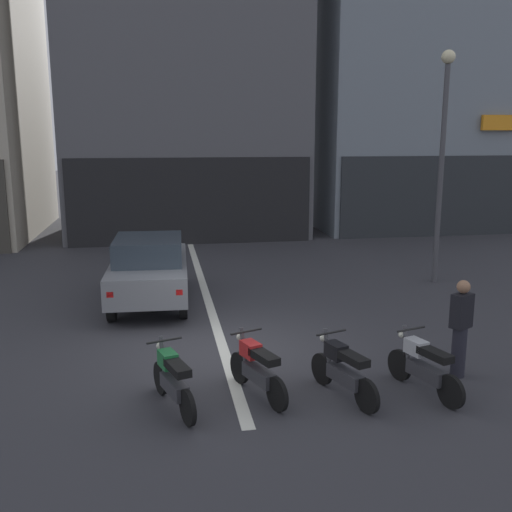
# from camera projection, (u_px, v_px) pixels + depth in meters

# --- Properties ---
(ground_plane) EXTENTS (120.00, 120.00, 0.00)m
(ground_plane) POSITION_uv_depth(u_px,v_px,m) (224.00, 352.00, 10.90)
(ground_plane) COLOR #333338
(lane_centre_line) EXTENTS (0.20, 18.00, 0.01)m
(lane_centre_line) POSITION_uv_depth(u_px,v_px,m) (200.00, 277.00, 16.69)
(lane_centre_line) COLOR silver
(lane_centre_line) RESTS_ON ground
(building_mid_block) EXTENTS (9.33, 7.56, 17.48)m
(building_mid_block) POSITION_uv_depth(u_px,v_px,m) (182.00, 16.00, 23.54)
(building_mid_block) COLOR #56565B
(building_mid_block) RESTS_ON ground
(car_grey_crossing_near) EXTENTS (1.91, 4.16, 1.64)m
(car_grey_crossing_near) POSITION_uv_depth(u_px,v_px,m) (149.00, 268.00, 13.85)
(car_grey_crossing_near) COLOR black
(car_grey_crossing_near) RESTS_ON ground
(street_lamp) EXTENTS (0.36, 0.36, 6.15)m
(street_lamp) POSITION_uv_depth(u_px,v_px,m) (443.00, 143.00, 15.35)
(street_lamp) COLOR #47474C
(street_lamp) RESTS_ON ground
(motorcycle_green_row_leftmost) EXTENTS (0.67, 1.61, 0.98)m
(motorcycle_green_row_leftmost) POSITION_uv_depth(u_px,v_px,m) (173.00, 379.00, 8.57)
(motorcycle_green_row_leftmost) COLOR black
(motorcycle_green_row_leftmost) RESTS_ON ground
(motorcycle_red_row_left_mid) EXTENTS (0.71, 1.59, 0.98)m
(motorcycle_red_row_left_mid) POSITION_uv_depth(u_px,v_px,m) (257.00, 368.00, 8.98)
(motorcycle_red_row_left_mid) COLOR black
(motorcycle_red_row_left_mid) RESTS_ON ground
(motorcycle_black_row_centre) EXTENTS (0.68, 1.61, 0.98)m
(motorcycle_black_row_centre) POSITION_uv_depth(u_px,v_px,m) (343.00, 370.00, 8.92)
(motorcycle_black_row_centre) COLOR black
(motorcycle_black_row_centre) RESTS_ON ground
(motorcycle_silver_row_right_mid) EXTENTS (0.65, 1.62, 0.98)m
(motorcycle_silver_row_right_mid) POSITION_uv_depth(u_px,v_px,m) (424.00, 366.00, 9.08)
(motorcycle_silver_row_right_mid) COLOR black
(motorcycle_silver_row_right_mid) RESTS_ON ground
(person_by_motorcycles) EXTENTS (0.42, 0.36, 1.67)m
(person_by_motorcycles) POSITION_uv_depth(u_px,v_px,m) (460.00, 328.00, 9.64)
(person_by_motorcycles) COLOR #23232D
(person_by_motorcycles) RESTS_ON ground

